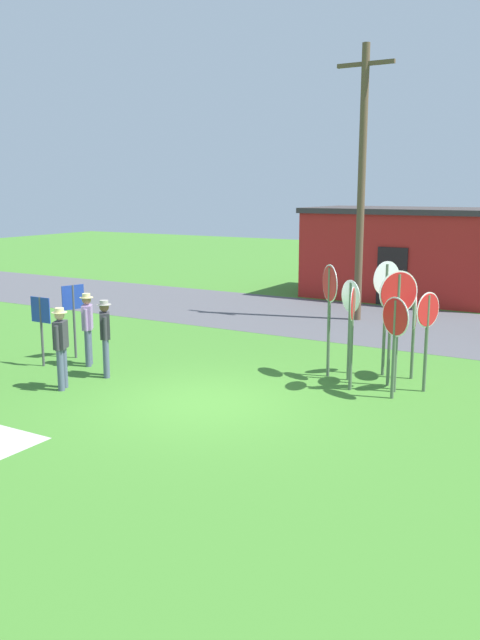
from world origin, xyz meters
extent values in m
plane|color=#3D7528|center=(0.00, 0.00, 0.00)|extent=(80.00, 80.00, 0.00)
cube|color=#4C4C51|center=(0.00, 9.36, 0.00)|extent=(60.00, 6.40, 0.01)
cube|color=#B2231E|center=(-0.33, 14.86, 1.62)|extent=(7.44, 4.07, 3.24)
cube|color=#383333|center=(-0.33, 14.86, 3.34)|extent=(7.64, 4.27, 0.20)
cube|color=black|center=(-0.33, 12.80, 1.05)|extent=(1.10, 0.08, 2.10)
cylinder|color=brown|center=(-0.42, 9.60, 4.22)|extent=(0.24, 0.24, 8.44)
cube|color=brown|center=(-0.42, 9.60, 7.84)|extent=(1.80, 0.12, 0.12)
cylinder|color=#51664C|center=(1.87, 2.94, 1.08)|extent=(0.10, 0.10, 2.17)
cylinder|color=white|center=(1.87, 2.94, 1.87)|extent=(0.58, 0.43, 0.71)
cylinder|color=red|center=(1.87, 2.95, 1.87)|extent=(0.54, 0.40, 0.66)
cylinder|color=#51664C|center=(1.36, 2.98, 1.23)|extent=(0.11, 0.11, 2.46)
cylinder|color=white|center=(1.36, 2.98, 2.11)|extent=(0.60, 0.61, 0.84)
cylinder|color=red|center=(1.35, 2.98, 2.11)|extent=(0.56, 0.56, 0.77)
cylinder|color=#51664C|center=(3.12, 2.14, 1.00)|extent=(0.10, 0.10, 2.00)
cylinder|color=white|center=(3.12, 2.14, 1.67)|extent=(0.67, 0.45, 0.79)
cylinder|color=red|center=(3.11, 2.13, 1.67)|extent=(0.62, 0.42, 0.73)
cylinder|color=#51664C|center=(3.02, 2.60, 1.23)|extent=(0.10, 0.10, 2.46)
cylinder|color=white|center=(3.02, 2.60, 2.09)|extent=(0.58, 0.69, 0.89)
cylinder|color=red|center=(3.03, 2.59, 2.09)|extent=(0.54, 0.64, 0.83)
cylinder|color=#51664C|center=(2.76, 2.97, 1.16)|extent=(0.08, 0.08, 2.32)
cylinder|color=white|center=(2.76, 2.97, 2.00)|extent=(0.19, 0.73, 0.75)
cylinder|color=red|center=(2.75, 2.96, 2.00)|extent=(0.18, 0.68, 0.69)
cylinder|color=#51664C|center=(2.18, 2.26, 1.06)|extent=(0.08, 0.08, 2.13)
cylinder|color=white|center=(2.18, 2.26, 1.83)|extent=(0.18, 0.69, 0.70)
cylinder|color=red|center=(2.19, 2.26, 1.83)|extent=(0.17, 0.64, 0.65)
cylinder|color=#51664C|center=(2.40, 3.70, 1.26)|extent=(0.09, 0.09, 2.53)
cylinder|color=white|center=(2.40, 3.70, 2.21)|extent=(0.38, 0.68, 0.77)
cylinder|color=red|center=(2.39, 3.70, 2.21)|extent=(0.35, 0.63, 0.71)
cylinder|color=#51664C|center=(3.54, 2.94, 1.02)|extent=(0.09, 0.09, 2.03)
cylinder|color=white|center=(3.54, 2.94, 1.73)|extent=(0.28, 0.69, 0.73)
cylinder|color=red|center=(3.55, 2.93, 1.73)|extent=(0.26, 0.64, 0.68)
cylinder|color=#51664C|center=(3.05, 3.74, 0.96)|extent=(0.09, 0.09, 1.92)
cylinder|color=white|center=(3.05, 3.74, 1.56)|extent=(0.31, 0.80, 0.85)
cylinder|color=red|center=(3.06, 3.75, 1.56)|extent=(0.29, 0.74, 0.79)
cylinder|color=#4C5670|center=(-3.12, -0.64, 0.44)|extent=(0.14, 0.14, 0.88)
cylinder|color=#4C5670|center=(-3.02, -0.84, 0.44)|extent=(0.14, 0.14, 0.88)
cube|color=#333338|center=(-3.07, -0.74, 1.17)|extent=(0.36, 0.42, 0.58)
cylinder|color=#333338|center=(-3.17, -0.52, 1.15)|extent=(0.09, 0.09, 0.52)
cylinder|color=#333338|center=(-2.96, -0.95, 1.15)|extent=(0.09, 0.09, 0.52)
sphere|color=tan|center=(-3.07, -0.74, 1.58)|extent=(0.21, 0.21, 0.21)
cylinder|color=beige|center=(-3.07, -0.74, 1.64)|extent=(0.32, 0.31, 0.02)
cylinder|color=beige|center=(-3.07, -0.74, 1.69)|extent=(0.19, 0.19, 0.09)
cylinder|color=#4C5670|center=(-2.99, 0.54, 0.44)|extent=(0.14, 0.14, 0.88)
cylinder|color=#4C5670|center=(-2.85, 0.37, 0.44)|extent=(0.14, 0.14, 0.88)
cube|color=#333338|center=(-2.92, 0.45, 1.17)|extent=(0.40, 0.41, 0.58)
cylinder|color=#333338|center=(-3.08, 0.63, 1.15)|extent=(0.09, 0.09, 0.52)
cylinder|color=#333338|center=(-2.76, 0.28, 1.15)|extent=(0.09, 0.09, 0.52)
sphere|color=brown|center=(-2.92, 0.45, 1.58)|extent=(0.21, 0.21, 0.21)
cylinder|color=gray|center=(-2.92, 0.45, 1.64)|extent=(0.32, 0.31, 0.02)
cylinder|color=gray|center=(-2.92, 0.45, 1.69)|extent=(0.19, 0.19, 0.09)
cylinder|color=#4C5670|center=(-4.00, 1.07, 0.44)|extent=(0.14, 0.14, 0.88)
cylinder|color=#4C5670|center=(-3.87, 0.89, 0.44)|extent=(0.14, 0.14, 0.88)
cube|color=#9E7AB2|center=(-3.94, 0.98, 1.17)|extent=(0.39, 0.42, 0.58)
cylinder|color=#9E7AB2|center=(-4.07, 1.18, 1.15)|extent=(0.09, 0.09, 0.52)
cylinder|color=#9E7AB2|center=(-3.80, 0.79, 1.15)|extent=(0.09, 0.09, 0.52)
sphere|color=#9E7051|center=(-3.94, 0.98, 1.58)|extent=(0.21, 0.21, 0.21)
cylinder|color=beige|center=(-3.94, 0.98, 1.64)|extent=(0.32, 0.31, 0.02)
cylinder|color=beige|center=(-3.94, 0.98, 1.69)|extent=(0.19, 0.19, 0.09)
cylinder|color=#4C4C51|center=(-4.73, 1.35, 0.92)|extent=(0.06, 0.06, 1.83)
cube|color=#1E389E|center=(-4.73, 1.35, 1.53)|extent=(0.19, 0.58, 0.60)
cylinder|color=#4C4C51|center=(-4.83, 0.39, 0.83)|extent=(0.06, 0.06, 1.66)
cube|color=#1E389E|center=(-4.83, 0.39, 1.36)|extent=(0.60, 0.03, 0.60)
camera|label=1|loc=(6.95, -10.47, 4.14)|focal=37.30mm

